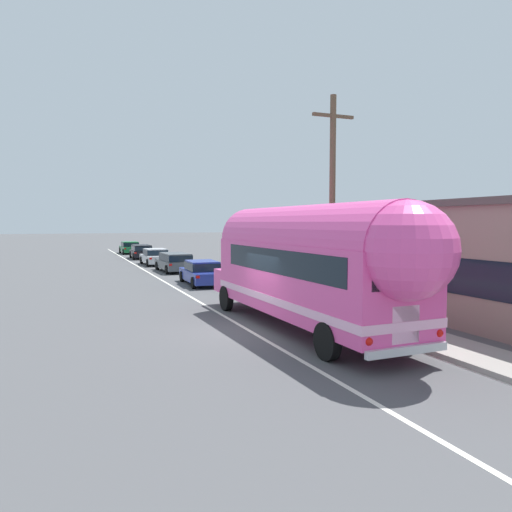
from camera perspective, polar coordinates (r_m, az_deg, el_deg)
name	(u,v)px	position (r m, az deg, el deg)	size (l,w,h in m)	color
ground_plane	(249,331)	(15.98, -0.80, -8.87)	(300.00, 300.00, 0.00)	#4C4C4F
lane_markings	(199,285)	(27.72, -6.76, -3.39)	(3.56, 80.00, 0.01)	silver
sidewalk_slab	(257,285)	(26.71, 0.17, -3.49)	(1.88, 90.00, 0.15)	gray
utility_pole	(332,200)	(19.22, 9.05, 6.53)	(1.80, 0.24, 8.50)	brown
painted_bus	(311,262)	(15.44, 6.58, -0.69)	(2.79, 12.24, 4.12)	#EA4C9E
car_lead	(202,272)	(27.71, -6.44, -1.86)	(2.03, 4.70, 1.37)	navy
car_second	(175,261)	(35.06, -9.65, -0.58)	(2.04, 4.71, 1.37)	#474C51
car_third	(155,256)	(41.12, -11.88, -0.02)	(2.05, 4.45, 1.37)	silver
car_fourth	(141,251)	(48.40, -13.48, 0.62)	(2.00, 4.42, 1.37)	black
car_fifth	(130,247)	(56.75, -14.76, 1.03)	(2.00, 4.72, 1.37)	#196633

